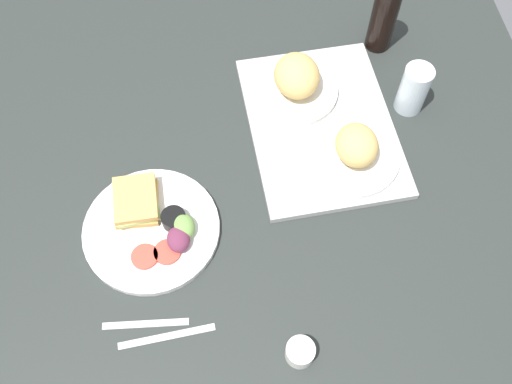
# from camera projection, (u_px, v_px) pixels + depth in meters

# --- Properties ---
(ground_plane) EXTENTS (1.90, 1.50, 0.03)m
(ground_plane) POSITION_uv_depth(u_px,v_px,m) (242.00, 198.00, 1.27)
(ground_plane) COLOR #282D2B
(serving_tray) EXTENTS (0.47, 0.36, 0.02)m
(serving_tray) POSITION_uv_depth(u_px,v_px,m) (321.00, 125.00, 1.33)
(serving_tray) COLOR #B2B2AD
(serving_tray) RESTS_ON ground_plane
(bread_plate_near) EXTENTS (0.21, 0.21, 0.10)m
(bread_plate_near) POSITION_uv_depth(u_px,v_px,m) (296.00, 81.00, 1.34)
(bread_plate_near) COLOR white
(bread_plate_near) RESTS_ON serving_tray
(bread_plate_far) EXTENTS (0.22, 0.22, 0.09)m
(bread_plate_far) POSITION_uv_depth(u_px,v_px,m) (354.00, 150.00, 1.25)
(bread_plate_far) COLOR white
(bread_plate_far) RESTS_ON serving_tray
(plate_with_salad) EXTENTS (0.29, 0.29, 0.05)m
(plate_with_salad) POSITION_uv_depth(u_px,v_px,m) (153.00, 225.00, 1.20)
(plate_with_salad) COLOR white
(plate_with_salad) RESTS_ON ground_plane
(drinking_glass) EXTENTS (0.07, 0.07, 0.13)m
(drinking_glass) POSITION_uv_depth(u_px,v_px,m) (414.00, 89.00, 1.32)
(drinking_glass) COLOR silver
(drinking_glass) RESTS_ON ground_plane
(soda_bottle) EXTENTS (0.06, 0.06, 0.19)m
(soda_bottle) POSITION_uv_depth(u_px,v_px,m) (384.00, 16.00, 1.38)
(soda_bottle) COLOR black
(soda_bottle) RESTS_ON ground_plane
(espresso_cup) EXTENTS (0.06, 0.06, 0.04)m
(espresso_cup) POSITION_uv_depth(u_px,v_px,m) (300.00, 352.00, 1.07)
(espresso_cup) COLOR silver
(espresso_cup) RESTS_ON ground_plane
(fork) EXTENTS (0.03, 0.17, 0.01)m
(fork) POSITION_uv_depth(u_px,v_px,m) (146.00, 324.00, 1.11)
(fork) COLOR #B7B7BC
(fork) RESTS_ON ground_plane
(knife) EXTENTS (0.03, 0.19, 0.01)m
(knife) POSITION_uv_depth(u_px,v_px,m) (167.00, 336.00, 1.10)
(knife) COLOR #B7B7BC
(knife) RESTS_ON ground_plane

